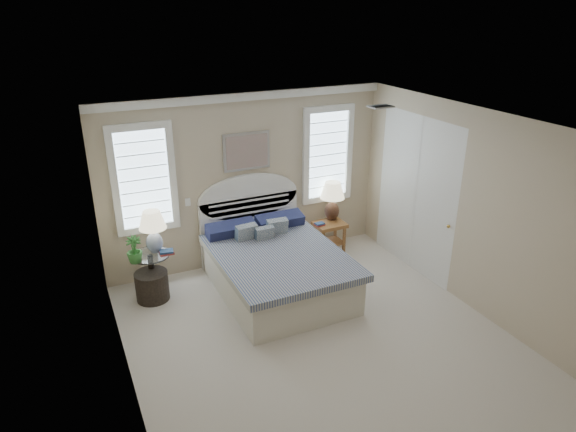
# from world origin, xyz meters

# --- Properties ---
(floor) EXTENTS (4.50, 5.00, 0.01)m
(floor) POSITION_xyz_m (0.00, 0.00, 0.00)
(floor) COLOR beige
(floor) RESTS_ON ground
(ceiling) EXTENTS (4.50, 5.00, 0.01)m
(ceiling) POSITION_xyz_m (0.00, 0.00, 2.70)
(ceiling) COLOR white
(ceiling) RESTS_ON wall_back
(wall_back) EXTENTS (4.50, 0.02, 2.70)m
(wall_back) POSITION_xyz_m (0.00, 2.50, 1.35)
(wall_back) COLOR #C3B292
(wall_back) RESTS_ON floor
(wall_left) EXTENTS (0.02, 5.00, 2.70)m
(wall_left) POSITION_xyz_m (-2.25, 0.00, 1.35)
(wall_left) COLOR #C3B292
(wall_left) RESTS_ON floor
(wall_right) EXTENTS (0.02, 5.00, 2.70)m
(wall_right) POSITION_xyz_m (2.25, 0.00, 1.35)
(wall_right) COLOR #C3B292
(wall_right) RESTS_ON floor
(crown_molding) EXTENTS (4.50, 0.08, 0.12)m
(crown_molding) POSITION_xyz_m (0.00, 2.46, 2.64)
(crown_molding) COLOR white
(crown_molding) RESTS_ON wall_back
(hvac_vent) EXTENTS (0.30, 0.20, 0.02)m
(hvac_vent) POSITION_xyz_m (1.20, 0.80, 2.68)
(hvac_vent) COLOR #B2B2B2
(hvac_vent) RESTS_ON ceiling
(switch_plate) EXTENTS (0.08, 0.01, 0.12)m
(switch_plate) POSITION_xyz_m (-0.95, 2.48, 1.15)
(switch_plate) COLOR white
(switch_plate) RESTS_ON wall_back
(window_left) EXTENTS (0.90, 0.06, 1.60)m
(window_left) POSITION_xyz_m (-1.55, 2.48, 1.60)
(window_left) COLOR #C9E8FF
(window_left) RESTS_ON wall_back
(window_right) EXTENTS (0.90, 0.06, 1.60)m
(window_right) POSITION_xyz_m (1.40, 2.48, 1.60)
(window_right) COLOR #C9E8FF
(window_right) RESTS_ON wall_back
(painting) EXTENTS (0.74, 0.04, 0.58)m
(painting) POSITION_xyz_m (0.00, 2.46, 1.82)
(painting) COLOR silver
(painting) RESTS_ON wall_back
(closet_door) EXTENTS (0.02, 1.80, 2.40)m
(closet_door) POSITION_xyz_m (2.23, 1.20, 1.20)
(closet_door) COLOR white
(closet_door) RESTS_ON floor
(bed) EXTENTS (1.72, 2.28, 1.47)m
(bed) POSITION_xyz_m (0.00, 1.46, 0.39)
(bed) COLOR beige
(bed) RESTS_ON floor
(side_table_left) EXTENTS (0.56, 0.56, 0.63)m
(side_table_left) POSITION_xyz_m (-1.65, 2.05, 0.39)
(side_table_left) COLOR black
(side_table_left) RESTS_ON floor
(nightstand_right) EXTENTS (0.50, 0.40, 0.53)m
(nightstand_right) POSITION_xyz_m (1.30, 2.15, 0.39)
(nightstand_right) COLOR #935F30
(nightstand_right) RESTS_ON floor
(floor_pot) EXTENTS (0.61, 0.61, 0.42)m
(floor_pot) POSITION_xyz_m (-1.69, 1.91, 0.21)
(floor_pot) COLOR black
(floor_pot) RESTS_ON floor
(lamp_left) EXTENTS (0.50, 0.50, 0.62)m
(lamp_left) POSITION_xyz_m (-1.56, 2.11, 1.01)
(lamp_left) COLOR silver
(lamp_left) RESTS_ON side_table_left
(lamp_right) EXTENTS (0.48, 0.48, 0.66)m
(lamp_right) POSITION_xyz_m (1.41, 2.28, 0.93)
(lamp_right) COLOR black
(lamp_right) RESTS_ON nightstand_right
(potted_plant) EXTENTS (0.22, 0.22, 0.37)m
(potted_plant) POSITION_xyz_m (-1.87, 1.90, 0.82)
(potted_plant) COLOR #2E7531
(potted_plant) RESTS_ON side_table_left
(books_left) EXTENTS (0.20, 0.15, 0.05)m
(books_left) POSITION_xyz_m (-1.43, 1.96, 0.66)
(books_left) COLOR maroon
(books_left) RESTS_ON side_table_left
(books_right) EXTENTS (0.18, 0.15, 0.04)m
(books_right) POSITION_xyz_m (1.10, 2.13, 0.55)
(books_right) COLOR maroon
(books_right) RESTS_ON nightstand_right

